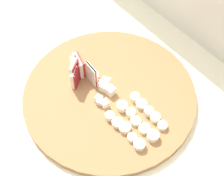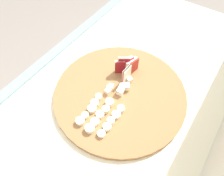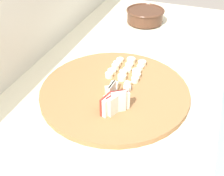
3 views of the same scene
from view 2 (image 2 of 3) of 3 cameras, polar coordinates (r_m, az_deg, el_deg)
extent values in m
cube|color=beige|center=(1.12, -1.31, -17.68)|extent=(1.51, 0.68, 0.92)
cube|color=#7A9EAD|center=(0.86, -19.55, 4.61)|extent=(1.51, 0.04, 0.04)
cylinder|color=olive|center=(0.72, 2.17, -1.64)|extent=(0.45, 0.45, 0.02)
cube|color=maroon|center=(0.75, 3.27, 6.20)|extent=(0.03, 0.04, 0.07)
cube|color=beige|center=(0.75, 3.26, 6.48)|extent=(0.03, 0.04, 0.07)
cube|color=maroon|center=(0.75, 2.47, 5.57)|extent=(0.03, 0.04, 0.05)
cube|color=#EFE5CC|center=(0.75, 2.42, 5.91)|extent=(0.03, 0.04, 0.05)
cube|color=maroon|center=(0.76, 4.62, 6.15)|extent=(0.04, 0.02, 0.06)
cube|color=#EFE5CC|center=(0.76, 4.28, 6.51)|extent=(0.04, 0.03, 0.06)
cube|color=#B22D23|center=(0.76, 5.62, 5.88)|extent=(0.05, 0.02, 0.05)
cube|color=white|center=(0.76, 5.25, 6.18)|extent=(0.05, 0.02, 0.05)
cube|color=#A32323|center=(0.73, 4.11, 3.70)|extent=(0.04, 0.01, 0.06)
cube|color=#EFE5CC|center=(0.73, 3.78, 3.88)|extent=(0.04, 0.01, 0.06)
cube|color=white|center=(0.71, -1.10, -0.87)|extent=(0.02, 0.02, 0.02)
cube|color=#EFE5CC|center=(0.72, 3.94, 0.35)|extent=(0.03, 0.03, 0.02)
cube|color=white|center=(0.72, 2.74, 0.37)|extent=(0.02, 0.02, 0.02)
cube|color=white|center=(0.74, 4.78, 2.27)|extent=(0.02, 0.02, 0.02)
cube|color=white|center=(0.72, -0.32, 0.35)|extent=(0.02, 0.02, 0.02)
cube|color=white|center=(0.71, 2.27, -0.93)|extent=(0.02, 0.02, 0.02)
cube|color=#EFE5CC|center=(0.72, -0.92, -0.01)|extent=(0.02, 0.02, 0.01)
cube|color=beige|center=(0.73, 3.55, 0.80)|extent=(0.02, 0.02, 0.02)
cylinder|color=#F4EAC6|center=(0.70, -3.66, -2.47)|extent=(0.02, 0.02, 0.02)
cylinder|color=beige|center=(0.69, -4.75, -4.13)|extent=(0.03, 0.03, 0.01)
cylinder|color=beige|center=(0.68, -5.46, -5.63)|extent=(0.03, 0.03, 0.01)
cylinder|color=beige|center=(0.67, -7.31, -7.41)|extent=(0.02, 0.02, 0.01)
cylinder|color=#F4EAC6|center=(0.66, -8.67, -8.92)|extent=(0.03, 0.03, 0.01)
cylinder|color=white|center=(0.68, -0.69, -3.97)|extent=(0.03, 0.03, 0.02)
cylinder|color=beige|center=(0.67, -1.69, -5.83)|extent=(0.03, 0.03, 0.01)
cylinder|color=white|center=(0.67, -3.28, -7.17)|extent=(0.03, 0.03, 0.01)
cylinder|color=#F4EAC6|center=(0.65, -4.65, -9.13)|extent=(0.03, 0.03, 0.01)
cylinder|color=white|center=(0.64, -6.06, -10.93)|extent=(0.03, 0.03, 0.02)
cylinder|color=#F4EAC6|center=(0.67, 2.41, -5.71)|extent=(0.03, 0.03, 0.01)
cylinder|color=#F4EAC6|center=(0.66, 1.17, -7.27)|extent=(0.03, 0.03, 0.01)
cylinder|color=white|center=(0.65, -0.32, -8.96)|extent=(0.02, 0.02, 0.02)
cylinder|color=white|center=(0.64, -1.35, -10.55)|extent=(0.03, 0.03, 0.01)
cylinder|color=white|center=(0.64, -2.90, -12.35)|extent=(0.02, 0.02, 0.01)
camera|label=1|loc=(0.54, -84.88, 31.94)|focal=54.14mm
camera|label=3|loc=(1.12, 16.49, 49.39)|focal=46.57mm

